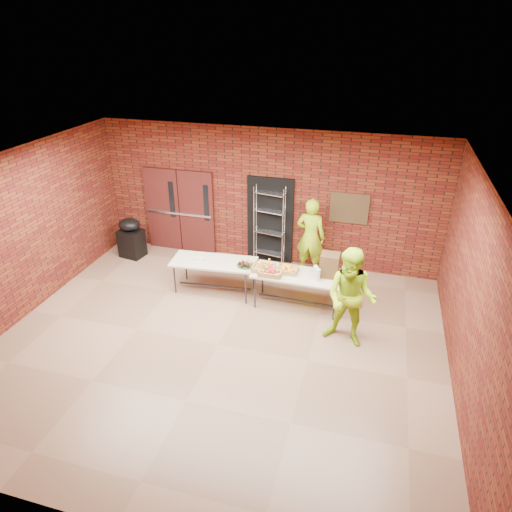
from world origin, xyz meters
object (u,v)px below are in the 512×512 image
Objects in this scene: table_left at (214,264)px; coffee_dispenser at (330,265)px; wire_rack at (269,226)px; volunteer_woman at (310,237)px; volunteer_man at (351,298)px; table_right at (297,277)px; covered_grill at (131,238)px.

table_left is 2.44m from coffee_dispenser.
wire_rack is 1.04m from volunteer_woman.
table_left is 3.86× the size of coffee_dispenser.
volunteer_man is (2.12, -2.60, -0.03)m from wire_rack.
wire_rack is 1.98m from table_right.
covered_grill is 0.53× the size of volunteer_man.
covered_grill is at bearing -160.16° from wire_rack.
volunteer_woman is at bearing 114.12° from coffee_dispenser.
coffee_dispenser is 0.25× the size of volunteer_man.
volunteer_woman is 2.63m from volunteer_man.
table_left is at bearing -179.42° from coffee_dispenser.
table_left is at bearing 178.79° from table_right.
volunteer_man is (2.93, -1.02, 0.26)m from table_left.
volunteer_woman is (0.01, 1.46, 0.23)m from table_right.
covered_grill is at bearing 168.65° from coffee_dispenser.
volunteer_woman reaches higher than table_right.
table_right is at bearing 97.03° from volunteer_woman.
coffee_dispenser is (2.42, 0.02, 0.31)m from table_left.
volunteer_man reaches higher than table_left.
volunteer_woman is (4.37, 0.34, 0.41)m from covered_grill.
volunteer_man is at bearing -38.16° from table_right.
table_right is 0.69m from coffee_dispenser.
volunteer_woman is (1.01, -0.22, -0.06)m from wire_rack.
coffee_dispenser reaches higher than covered_grill.
table_right is at bearing -4.81° from covered_grill.
covered_grill reaches higher than table_left.
coffee_dispenser is at bearing 121.48° from volunteer_woman.
table_right reaches higher than table_left.
wire_rack reaches higher than coffee_dispenser.
table_left is at bearing -12.37° from covered_grill.
covered_grill reaches higher than table_right.
coffee_dispenser is 0.48× the size of covered_grill.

